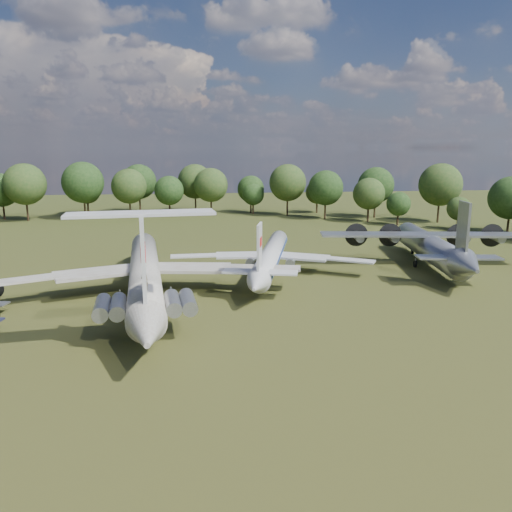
{
  "coord_description": "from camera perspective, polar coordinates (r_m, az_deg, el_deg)",
  "views": [
    {
      "loc": [
        4.33,
        -67.16,
        19.31
      ],
      "look_at": [
        12.57,
        -1.96,
        5.0
      ],
      "focal_mm": 35.0,
      "sensor_mm": 36.0,
      "label": 1
    }
  ],
  "objects": [
    {
      "name": "tu104_jet",
      "position": [
        78.13,
        1.7,
        -0.43
      ],
      "size": [
        41.53,
        49.14,
        4.25
      ],
      "primitive_type": null,
      "rotation": [
        0.0,
        0.0,
        -0.25
      ],
      "color": "silver",
      "rests_on": "ground"
    },
    {
      "name": "person_on_il62",
      "position": [
        51.12,
        -12.62,
        -2.76
      ],
      "size": [
        0.83,
        0.72,
        1.91
      ],
      "primitive_type": "imported",
      "rotation": [
        0.0,
        0.0,
        3.6
      ],
      "color": "#947D4B",
      "rests_on": "il62_airliner"
    },
    {
      "name": "an12_transport",
      "position": [
        87.55,
        19.23,
        0.61
      ],
      "size": [
        41.4,
        44.93,
        5.27
      ],
      "primitive_type": null,
      "rotation": [
        0.0,
        0.0,
        -0.15
      ],
      "color": "gray",
      "rests_on": "ground"
    },
    {
      "name": "ground",
      "position": [
        70.02,
        -10.49,
        -3.94
      ],
      "size": [
        300.0,
        300.0,
        0.0
      ],
      "primitive_type": "plane",
      "color": "#243B13",
      "rests_on": "ground"
    },
    {
      "name": "il62_airliner",
      "position": [
        66.54,
        -12.56,
        -2.5
      ],
      "size": [
        47.05,
        58.36,
        5.35
      ],
      "primitive_type": null,
      "rotation": [
        0.0,
        0.0,
        0.1
      ],
      "color": "silver",
      "rests_on": "ground"
    }
  ]
}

